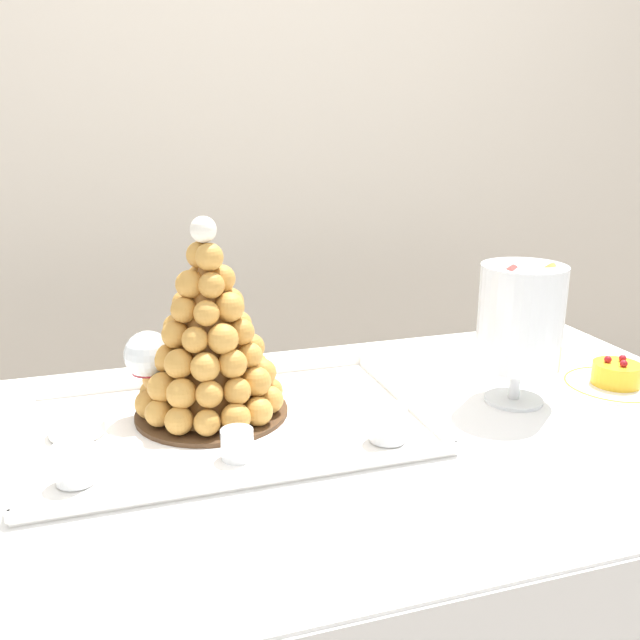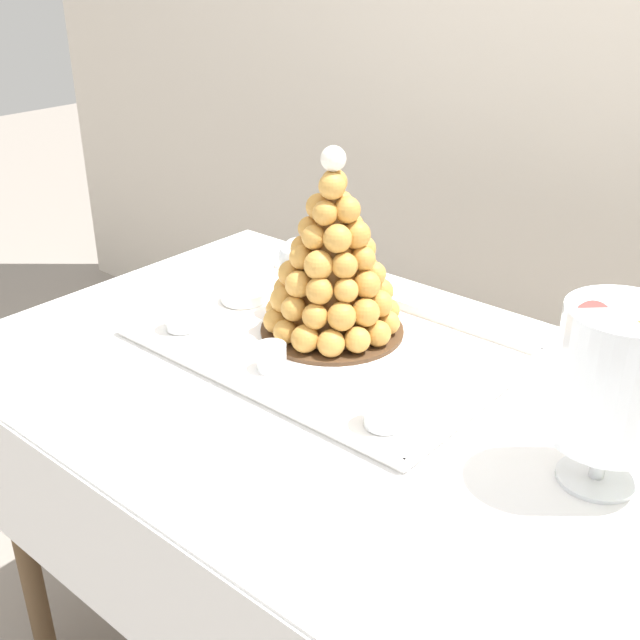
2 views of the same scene
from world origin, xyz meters
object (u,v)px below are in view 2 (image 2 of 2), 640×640
object	(u,v)px
dessert_cup_left	(181,316)
dessert_cup_mid_left	(272,358)
dessert_cup_centre	(384,410)
macaron_goblet	(615,378)
serving_tray	(324,345)
croquembouche	(332,265)
wine_glass	(299,261)
creme_brulee_ramekin	(243,295)

from	to	relation	value
dessert_cup_left	dessert_cup_mid_left	xyz separation A→B (m)	(0.23, -0.00, -0.01)
dessert_cup_centre	macaron_goblet	bearing A→B (deg)	17.05
serving_tray	macaron_goblet	distance (m)	0.54
dessert_cup_left	serving_tray	bearing A→B (deg)	27.87
croquembouche	wine_glass	world-z (taller)	croquembouche
dessert_cup_mid_left	dessert_cup_centre	size ratio (longest dim) A/B	0.84
croquembouche	dessert_cup_centre	xyz separation A→B (m)	(0.25, -0.18, -0.10)
creme_brulee_ramekin	wine_glass	world-z (taller)	wine_glass
dessert_cup_left	dessert_cup_centre	distance (m)	0.46
dessert_cup_centre	dessert_cup_mid_left	bearing A→B (deg)	177.21
dessert_cup_mid_left	macaron_goblet	xyz separation A→B (m)	(0.52, 0.08, 0.13)
dessert_cup_left	dessert_cup_mid_left	size ratio (longest dim) A/B	1.16
dessert_cup_left	macaron_goblet	size ratio (longest dim) A/B	0.21
dessert_cup_mid_left	creme_brulee_ramekin	world-z (taller)	dessert_cup_mid_left
dessert_cup_left	wine_glass	bearing A→B (deg)	57.97
creme_brulee_ramekin	dessert_cup_mid_left	bearing A→B (deg)	-34.86
serving_tray	dessert_cup_mid_left	bearing A→B (deg)	-93.34
croquembouche	creme_brulee_ramekin	bearing A→B (deg)	-177.60
serving_tray	dessert_cup_left	size ratio (longest dim) A/B	11.18
serving_tray	macaron_goblet	bearing A→B (deg)	-5.35
serving_tray	dessert_cup_left	xyz separation A→B (m)	(-0.23, -0.12, 0.03)
dessert_cup_centre	dessert_cup_left	bearing A→B (deg)	178.54
dessert_cup_centre	macaron_goblet	world-z (taller)	macaron_goblet
serving_tray	dessert_cup_mid_left	xyz separation A→B (m)	(-0.01, -0.12, 0.02)
dessert_cup_centre	creme_brulee_ramekin	world-z (taller)	dessert_cup_centre
dessert_cup_left	creme_brulee_ramekin	distance (m)	0.16
macaron_goblet	serving_tray	bearing A→B (deg)	174.65
croquembouche	dessert_cup_centre	size ratio (longest dim) A/B	5.74
serving_tray	wine_glass	world-z (taller)	wine_glass
serving_tray	dessert_cup_centre	distance (m)	0.27
dessert_cup_left	wine_glass	world-z (taller)	wine_glass
serving_tray	macaron_goblet	world-z (taller)	macaron_goblet
serving_tray	creme_brulee_ramekin	bearing A→B (deg)	171.48
dessert_cup_left	creme_brulee_ramekin	xyz separation A→B (m)	(-0.00, 0.16, -0.01)
serving_tray	dessert_cup_left	distance (m)	0.27
croquembouche	dessert_cup_left	size ratio (longest dim) A/B	5.93
croquembouche	macaron_goblet	world-z (taller)	croquembouche
dessert_cup_left	wine_glass	distance (m)	0.24
creme_brulee_ramekin	wine_glass	xyz separation A→B (m)	(0.12, 0.03, 0.09)
dessert_cup_centre	creme_brulee_ramekin	size ratio (longest dim) A/B	0.67
dessert_cup_mid_left	dessert_cup_left	bearing A→B (deg)	179.94
croquembouche	macaron_goblet	bearing A→B (deg)	-9.86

